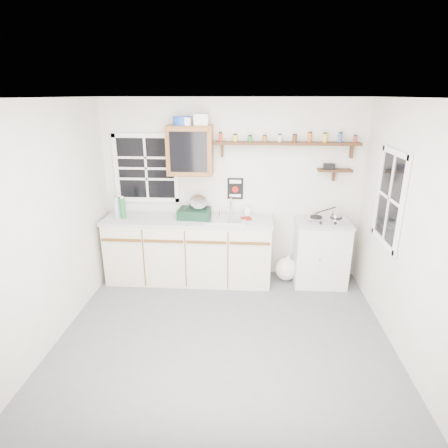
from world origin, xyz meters
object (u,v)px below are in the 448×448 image
(upper_cabinet, at_px, (190,150))
(dish_rack, at_px, (195,211))
(right_cabinet, at_px, (320,252))
(hotplate, at_px, (326,219))
(spice_shelf, at_px, (287,143))
(main_cabinet, at_px, (189,249))

(upper_cabinet, relative_size, dish_rack, 1.46)
(right_cabinet, height_order, hotplate, hotplate)
(dish_rack, bearing_deg, upper_cabinet, 125.19)
(upper_cabinet, bearing_deg, right_cabinet, -3.76)
(right_cabinet, distance_m, hotplate, 0.49)
(spice_shelf, bearing_deg, right_cabinet, -19.93)
(right_cabinet, bearing_deg, main_cabinet, -179.21)
(spice_shelf, bearing_deg, hotplate, -20.80)
(upper_cabinet, height_order, dish_rack, upper_cabinet)
(dish_rack, height_order, hotplate, dish_rack)
(main_cabinet, xyz_separation_m, right_cabinet, (1.83, 0.03, -0.01))
(main_cabinet, height_order, upper_cabinet, upper_cabinet)
(right_cabinet, xyz_separation_m, upper_cabinet, (-1.80, 0.12, 1.37))
(spice_shelf, bearing_deg, upper_cabinet, -176.91)
(spice_shelf, bearing_deg, main_cabinet, -170.81)
(right_cabinet, relative_size, upper_cabinet, 1.40)
(right_cabinet, height_order, spice_shelf, spice_shelf)
(main_cabinet, distance_m, right_cabinet, 1.84)
(dish_rack, xyz_separation_m, hotplate, (1.76, -0.03, -0.08))
(right_cabinet, xyz_separation_m, dish_rack, (-1.73, 0.01, 0.57))
(right_cabinet, bearing_deg, dish_rack, 179.58)
(main_cabinet, distance_m, spice_shelf, 1.98)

